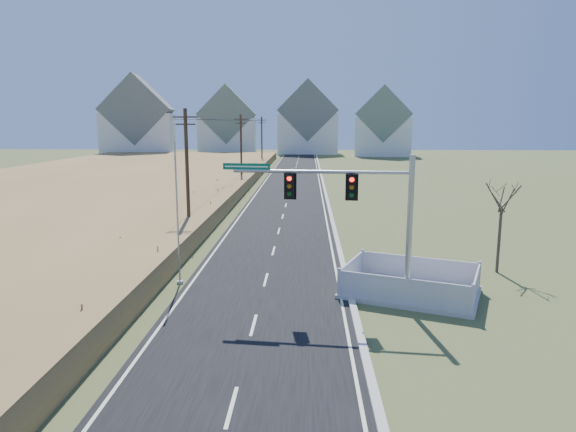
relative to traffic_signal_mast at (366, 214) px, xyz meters
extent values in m
plane|color=#4E5A2B|center=(-4.67, -0.54, -4.17)|extent=(260.00, 260.00, 0.00)
cube|color=black|center=(-4.67, 49.46, -4.14)|extent=(8.00, 180.00, 0.06)
cube|color=#B2AFA8|center=(-0.52, 49.46, -4.08)|extent=(0.30, 180.00, 0.18)
cube|color=#9D7B46|center=(-28.67, 39.46, -3.52)|extent=(38.00, 110.00, 1.30)
cylinder|color=#422D1E|center=(-11.17, 14.46, 0.33)|extent=(0.26, 0.26, 9.00)
cube|color=#422D1E|center=(-11.17, 14.46, 4.23)|extent=(1.80, 0.10, 0.10)
cube|color=#422D1E|center=(-11.17, 14.46, 3.73)|extent=(1.40, 0.10, 0.10)
cylinder|color=#422D1E|center=(-11.17, 44.46, 0.33)|extent=(0.26, 0.26, 9.00)
cube|color=#422D1E|center=(-11.17, 44.46, 4.23)|extent=(1.80, 0.10, 0.10)
cube|color=#422D1E|center=(-11.17, 44.46, 3.73)|extent=(1.40, 0.10, 0.10)
cylinder|color=#422D1E|center=(-11.17, 74.46, 0.33)|extent=(0.26, 0.26, 9.00)
cube|color=#422D1E|center=(-11.17, 74.46, 4.23)|extent=(1.80, 0.10, 0.10)
cube|color=#422D1E|center=(-11.17, 74.46, 3.73)|extent=(1.40, 0.10, 0.10)
cube|color=silver|center=(-42.67, 99.46, 0.83)|extent=(17.38, 13.12, 10.00)
cube|color=slate|center=(-42.67, 99.46, 6.73)|extent=(17.69, 13.38, 16.29)
cube|color=silver|center=(-22.67, 107.46, 0.33)|extent=(14.66, 10.95, 9.00)
cube|color=slate|center=(-22.67, 107.46, 5.73)|extent=(14.93, 11.17, 14.26)
cube|color=silver|center=(-2.67, 111.46, 0.83)|extent=(15.00, 10.00, 10.00)
cube|color=slate|center=(-2.67, 111.46, 6.73)|extent=(15.27, 10.20, 15.27)
cube|color=silver|center=(15.33, 103.46, 0.33)|extent=(13.87, 10.31, 9.00)
cube|color=slate|center=(15.33, 103.46, 5.73)|extent=(14.12, 10.51, 13.24)
cylinder|color=#9EA0A5|center=(1.83, -0.19, -4.08)|extent=(0.58, 0.58, 0.19)
cylinder|color=#9EA0A5|center=(1.83, -0.19, -0.81)|extent=(0.25, 0.25, 6.71)
cylinder|color=#9EA0A5|center=(-1.98, 0.20, 1.78)|extent=(7.65, 0.93, 0.15)
cube|color=black|center=(-0.65, 0.07, 1.15)|extent=(0.37, 0.31, 1.05)
cube|color=black|center=(-3.32, 0.34, 1.15)|extent=(0.37, 0.31, 1.05)
cube|color=#056240|center=(-5.23, 0.53, 1.97)|extent=(2.10, 0.25, 0.29)
cube|color=#B7B5AD|center=(2.33, 1.51, -4.06)|extent=(7.20, 6.12, 0.23)
cube|color=#B9BABF|center=(1.62, -0.28, -3.36)|extent=(5.41, 2.22, 1.16)
cube|color=#B9BABF|center=(3.05, 3.30, -3.36)|extent=(5.41, 2.22, 1.16)
cube|color=#B9BABF|center=(-0.36, 2.58, -3.36)|extent=(1.50, 3.62, 1.16)
cube|color=#B9BABF|center=(5.02, 0.44, -3.36)|extent=(1.50, 3.62, 1.16)
cube|color=white|center=(2.02, 0.31, -3.83)|extent=(0.52, 0.10, 0.64)
cube|color=red|center=(2.01, 0.28, -3.83)|extent=(0.42, 0.06, 0.19)
cylinder|color=#B7B5AD|center=(-8.97, 2.82, -4.10)|extent=(0.32, 0.32, 0.14)
cylinder|color=#9EA0A5|center=(-8.97, 2.82, -0.58)|extent=(0.09, 0.09, 7.18)
cylinder|color=#4C3F33|center=(7.79, 5.47, -2.44)|extent=(0.16, 0.16, 3.46)
camera|label=1|loc=(-2.54, -21.86, 3.89)|focal=32.00mm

